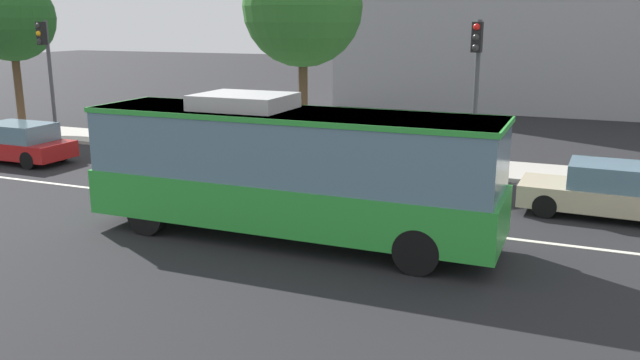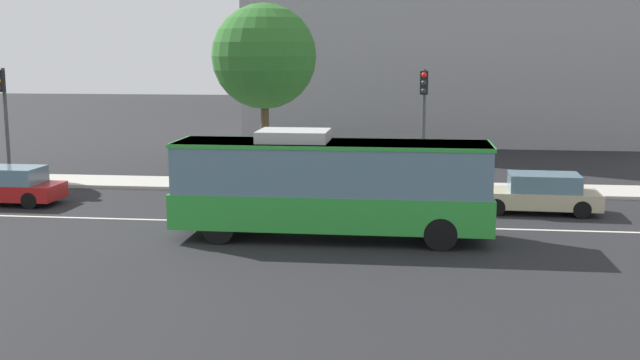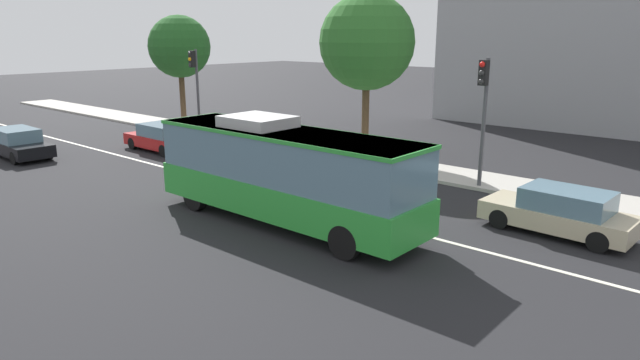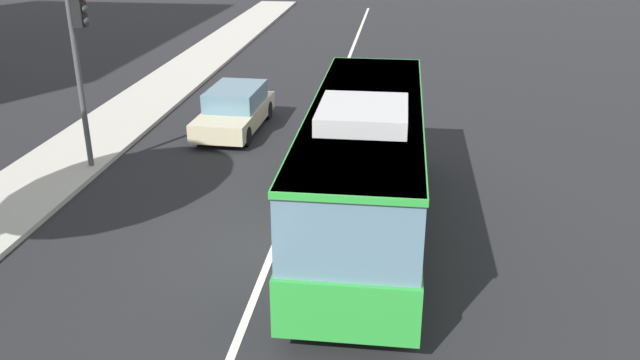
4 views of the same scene
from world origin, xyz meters
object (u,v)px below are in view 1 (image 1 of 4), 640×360
(sedan_beige, at_px, (611,191))
(traffic_light_near_corner, at_px, (46,59))
(street_tree_kerbside_centre, at_px, (11,18))
(transit_bus, at_px, (289,166))
(street_tree_kerbside_left, at_px, (303,7))
(traffic_light_mid_block, at_px, (476,71))
(sedan_red, at_px, (16,143))

(sedan_beige, relative_size, traffic_light_near_corner, 0.88)
(traffic_light_near_corner, height_order, street_tree_kerbside_centre, street_tree_kerbside_centre)
(transit_bus, bearing_deg, street_tree_kerbside_centre, 153.25)
(sedan_beige, bearing_deg, transit_bus, 36.17)
(sedan_beige, bearing_deg, street_tree_kerbside_centre, -7.76)
(transit_bus, xyz_separation_m, street_tree_kerbside_left, (-3.99, 9.85, 3.88))
(sedan_beige, height_order, street_tree_kerbside_centre, street_tree_kerbside_centre)
(transit_bus, bearing_deg, sedan_beige, 34.14)
(transit_bus, height_order, sedan_beige, transit_bus)
(sedan_beige, relative_size, street_tree_kerbside_left, 0.57)
(street_tree_kerbside_left, distance_m, street_tree_kerbside_centre, 14.55)
(transit_bus, relative_size, street_tree_kerbside_left, 1.25)
(traffic_light_mid_block, relative_size, street_tree_kerbside_left, 0.65)
(transit_bus, height_order, sedan_red, transit_bus)
(traffic_light_near_corner, bearing_deg, sedan_beige, 82.35)
(transit_bus, distance_m, sedan_red, 13.90)
(sedan_beige, height_order, traffic_light_near_corner, traffic_light_near_corner)
(traffic_light_near_corner, bearing_deg, traffic_light_mid_block, 90.32)
(transit_bus, distance_m, sedan_beige, 8.80)
(sedan_beige, height_order, traffic_light_mid_block, traffic_light_mid_block)
(traffic_light_mid_block, bearing_deg, street_tree_kerbside_left, -100.62)
(traffic_light_mid_block, bearing_deg, street_tree_kerbside_centre, -89.62)
(street_tree_kerbside_left, xyz_separation_m, street_tree_kerbside_centre, (-14.53, -0.47, -0.41))
(street_tree_kerbside_centre, bearing_deg, transit_bus, -26.85)
(traffic_light_near_corner, distance_m, street_tree_kerbside_centre, 3.90)
(sedan_red, xyz_separation_m, street_tree_kerbside_left, (9.25, 5.73, 4.96))
(sedan_beige, bearing_deg, traffic_light_near_corner, -5.85)
(street_tree_kerbside_left, bearing_deg, street_tree_kerbside_centre, -178.13)
(sedan_red, relative_size, street_tree_kerbside_centre, 0.62)
(transit_bus, relative_size, traffic_light_mid_block, 1.92)
(traffic_light_mid_block, bearing_deg, traffic_light_near_corner, -86.07)
(traffic_light_mid_block, height_order, street_tree_kerbside_left, street_tree_kerbside_left)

